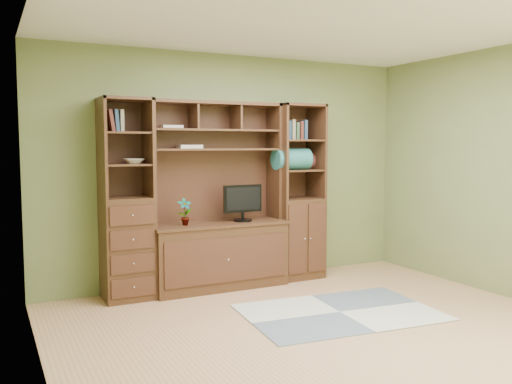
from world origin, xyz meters
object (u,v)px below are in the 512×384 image
center_hutch (219,196)px  right_tower (297,192)px  left_tower (126,200)px  monitor (243,196)px

center_hutch → right_tower: (1.02, 0.04, 0.00)m
center_hutch → left_tower: bearing=177.7°
center_hutch → left_tower: 1.00m
center_hutch → monitor: 0.28m
monitor → center_hutch: bearing=172.7°
left_tower → right_tower: bearing=0.0°
right_tower → left_tower: bearing=180.0°
left_tower → right_tower: same height
left_tower → monitor: size_ratio=3.67×
center_hutch → right_tower: size_ratio=1.00×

